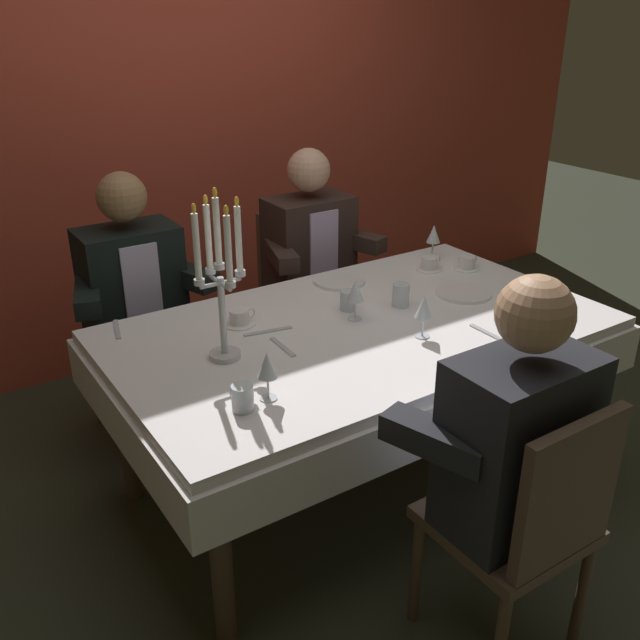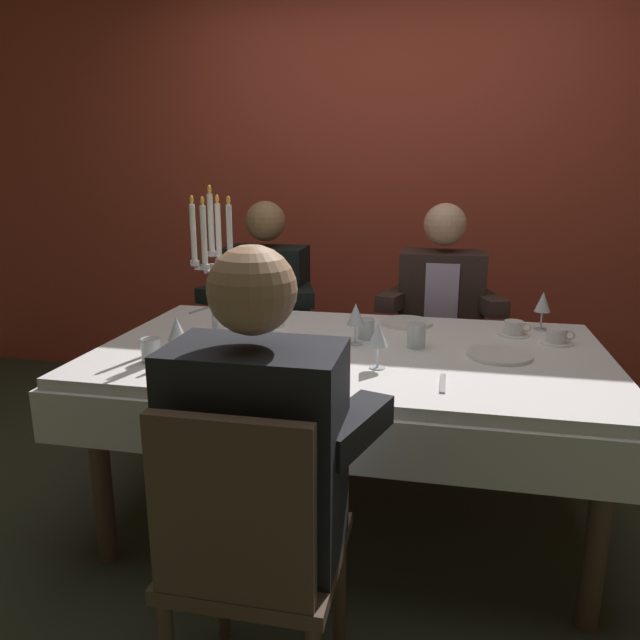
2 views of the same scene
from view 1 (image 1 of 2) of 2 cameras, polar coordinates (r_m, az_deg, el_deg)
name	(u,v)px [view 1 (image 1 of 2)]	position (r m, az deg, el deg)	size (l,w,h in m)	color
ground_plane	(356,479)	(3.08, 2.96, -12.93)	(12.00, 12.00, 0.00)	#343829
back_wall	(177,110)	(3.93, -11.62, 16.50)	(6.00, 0.12, 2.70)	#BA422F
dining_table	(359,351)	(2.74, 3.24, -2.57)	(1.94, 1.14, 0.74)	white
candelabra	(220,281)	(2.34, -8.18, 3.21)	(0.19, 0.19, 0.60)	silver
dinner_plate_0	(463,292)	(3.02, 11.61, 2.23)	(0.23, 0.23, 0.01)	white
dinner_plate_1	(339,281)	(3.09, 1.61, 3.22)	(0.23, 0.23, 0.01)	white
wine_glass_0	(355,292)	(2.69, 2.91, 2.32)	(0.07, 0.07, 0.16)	silver
wine_glass_1	(434,235)	(3.40, 9.30, 6.92)	(0.07, 0.07, 0.16)	silver
wine_glass_2	(424,308)	(2.57, 8.52, 0.96)	(0.07, 0.07, 0.16)	silver
wine_glass_3	(267,366)	(2.14, -4.35, -3.77)	(0.07, 0.07, 0.16)	silver
water_tumbler_0	(348,300)	(2.80, 2.32, 1.63)	(0.06, 0.06, 0.08)	silver
water_tumbler_1	(243,398)	(2.13, -6.37, -6.36)	(0.07, 0.07, 0.08)	silver
water_tumbler_2	(401,295)	(2.85, 6.64, 2.06)	(0.07, 0.07, 0.09)	silver
coffee_cup_0	(240,318)	(2.69, -6.61, 0.17)	(0.13, 0.12, 0.06)	white
coffee_cup_1	(466,263)	(3.31, 11.92, 4.58)	(0.13, 0.12, 0.06)	white
coffee_cup_2	(429,264)	(3.27, 8.96, 4.56)	(0.13, 0.12, 0.06)	white
knife_0	(268,331)	(2.63, -4.29, -0.93)	(0.19, 0.02, 0.01)	#B7B7BC
fork_1	(487,333)	(2.68, 13.55, -1.03)	(0.17, 0.02, 0.01)	#B7B7BC
spoon_2	(283,347)	(2.51, -3.08, -2.21)	(0.17, 0.02, 0.01)	#B7B7BC
fork_3	(117,329)	(2.75, -16.30, -0.73)	(0.17, 0.02, 0.01)	#B7B7BC
seated_diner_0	(132,286)	(3.18, -15.16, 2.74)	(0.63, 0.48, 1.24)	brown
seated_diner_1	(519,443)	(2.08, 15.97, -9.68)	(0.63, 0.48, 1.24)	brown
seated_diner_2	(309,248)	(3.54, -0.94, 5.90)	(0.63, 0.48, 1.24)	brown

